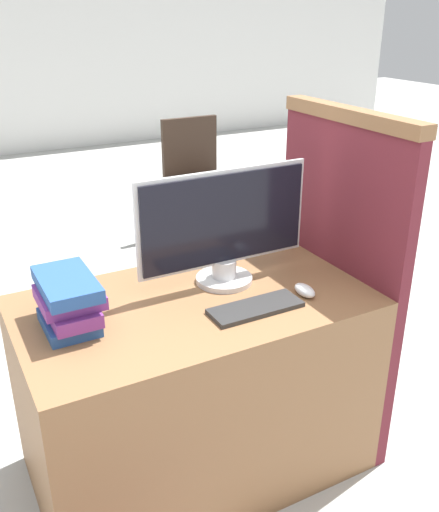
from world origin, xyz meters
The scene contains 7 objects.
desk centered at (0.00, 0.35, 0.36)m, with size 1.20×0.70×0.73m.
carrel_divider centered at (0.63, 0.35, 0.67)m, with size 0.07×0.71×1.32m.
monitor centered at (0.16, 0.43, 0.94)m, with size 0.65×0.21×0.42m.
keyboard centered at (0.15, 0.19, 0.73)m, with size 0.32×0.12×0.02m.
mouse centered at (0.35, 0.20, 0.75)m, with size 0.05×0.10×0.04m.
book_stack centered at (-0.42, 0.37, 0.82)m, with size 0.19×0.28×0.17m.
far_chair centered at (1.07, 2.52, 0.51)m, with size 0.44×0.44×0.90m.
Camera 1 is at (-0.74, -1.22, 1.65)m, focal length 40.00 mm.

